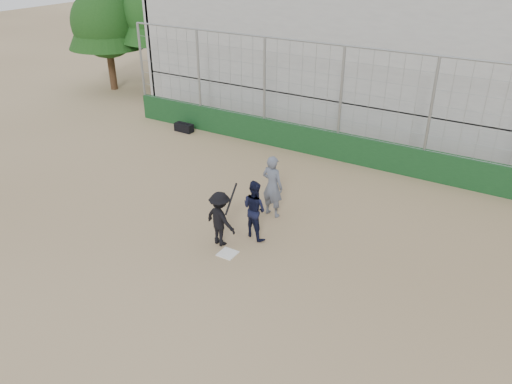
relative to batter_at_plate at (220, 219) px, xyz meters
The scene contains 10 objects.
ground 0.91m from the batter_at_plate, 37.29° to the right, with size 90.00×90.00×0.00m, color olive.
home_plate 0.91m from the batter_at_plate, 37.29° to the right, with size 0.44×0.44×0.02m, color white.
backstop 6.70m from the batter_at_plate, 86.41° to the left, with size 18.10×0.25×4.04m.
bleachers 11.84m from the batter_at_plate, 87.94° to the left, with size 20.25×6.70×6.98m.
tree_left 15.47m from the batter_at_plate, 134.73° to the left, with size 4.48×4.48×7.00m.
tree_right 16.26m from the batter_at_plate, 144.94° to the left, with size 3.84×3.84×6.00m.
batter_at_plate is the anchor object (origin of this frame).
catcher_crouched 0.95m from the batter_at_plate, 52.61° to the left, with size 0.96×0.85×1.12m.
umpire 2.04m from the batter_at_plate, 78.61° to the left, with size 0.67×0.44×1.65m, color #545B6B.
equipment_bag 8.58m from the batter_at_plate, 134.76° to the left, with size 0.80×0.36×0.38m.
Camera 1 is at (6.03, -8.63, 7.24)m, focal length 35.00 mm.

